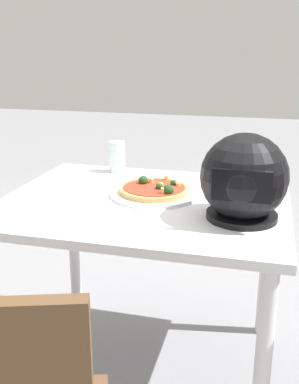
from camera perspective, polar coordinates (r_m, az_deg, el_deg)
ground_plane at (r=2.01m, az=-0.52°, el=-20.65°), size 14.00×14.00×0.00m
dining_table at (r=1.69m, az=-0.58°, el=-3.84°), size 1.02×0.82×0.72m
pizza_plate at (r=1.70m, az=0.58°, el=-0.20°), size 0.33×0.33×0.01m
pizza at (r=1.70m, az=0.65°, el=0.38°), size 0.26×0.26×0.05m
motorcycle_helmet at (r=1.47m, az=11.68°, el=1.62°), size 0.28×0.28×0.28m
drinking_glass at (r=2.02m, az=-4.06°, el=4.41°), size 0.07×0.07×0.14m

